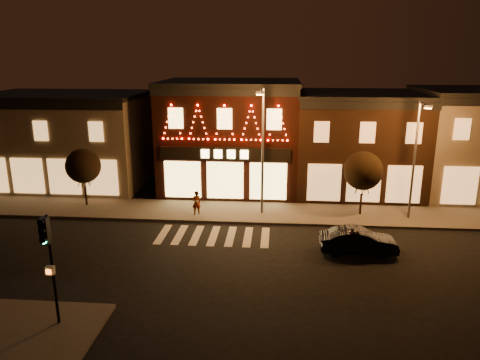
# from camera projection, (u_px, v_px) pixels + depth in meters

# --- Properties ---
(ground) EXTENTS (120.00, 120.00, 0.00)m
(ground) POSITION_uv_depth(u_px,v_px,m) (202.00, 267.00, 22.59)
(ground) COLOR black
(ground) RESTS_ON ground
(sidewalk_far) EXTENTS (44.00, 4.00, 0.15)m
(sidewalk_far) POSITION_uv_depth(u_px,v_px,m) (252.00, 212.00, 30.09)
(sidewalk_far) COLOR #47423D
(sidewalk_far) RESTS_ON ground
(building_left) EXTENTS (12.20, 8.28, 7.30)m
(building_left) POSITION_uv_depth(u_px,v_px,m) (68.00, 139.00, 36.08)
(building_left) COLOR brown
(building_left) RESTS_ON ground
(building_pulp) EXTENTS (10.20, 8.34, 8.30)m
(building_pulp) POSITION_uv_depth(u_px,v_px,m) (231.00, 135.00, 34.89)
(building_pulp) COLOR black
(building_pulp) RESTS_ON ground
(building_right_a) EXTENTS (9.20, 8.28, 7.50)m
(building_right_a) POSITION_uv_depth(u_px,v_px,m) (356.00, 142.00, 34.24)
(building_right_a) COLOR #341E12
(building_right_a) RESTS_ON ground
(building_right_b) EXTENTS (9.20, 8.28, 7.80)m
(building_right_b) POSITION_uv_depth(u_px,v_px,m) (480.00, 142.00, 33.48)
(building_right_b) COLOR brown
(building_right_b) RESTS_ON ground
(traffic_signal_near) EXTENTS (0.31, 0.45, 4.44)m
(traffic_signal_near) POSITION_uv_depth(u_px,v_px,m) (48.00, 250.00, 16.68)
(traffic_signal_near) COLOR black
(traffic_signal_near) RESTS_ON sidewalk_near
(streetlamp_mid) EXTENTS (0.53, 1.85, 8.06)m
(streetlamp_mid) POSITION_uv_depth(u_px,v_px,m) (262.00, 142.00, 28.35)
(streetlamp_mid) COLOR #59595E
(streetlamp_mid) RESTS_ON sidewalk_far
(streetlamp_right) EXTENTS (0.46, 1.67, 7.34)m
(streetlamp_right) POSITION_uv_depth(u_px,v_px,m) (416.00, 152.00, 27.63)
(streetlamp_right) COLOR #59595E
(streetlamp_right) RESTS_ON sidewalk_far
(tree_left) EXTENTS (2.35, 2.35, 3.93)m
(tree_left) POSITION_uv_depth(u_px,v_px,m) (83.00, 166.00, 30.68)
(tree_left) COLOR black
(tree_left) RESTS_ON sidewalk_far
(tree_right) EXTENTS (2.47, 2.47, 4.13)m
(tree_right) POSITION_uv_depth(u_px,v_px,m) (363.00, 171.00, 28.83)
(tree_right) COLOR black
(tree_right) RESTS_ON sidewalk_far
(dark_sedan) EXTENTS (4.08, 1.52, 1.33)m
(dark_sedan) POSITION_uv_depth(u_px,v_px,m) (358.00, 241.00, 24.01)
(dark_sedan) COLOR black
(dark_sedan) RESTS_ON ground
(pedestrian) EXTENTS (0.68, 0.58, 1.58)m
(pedestrian) POSITION_uv_depth(u_px,v_px,m) (196.00, 203.00, 29.33)
(pedestrian) COLOR gray
(pedestrian) RESTS_ON sidewalk_far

